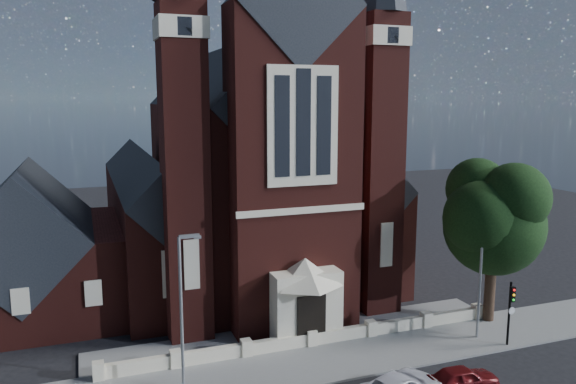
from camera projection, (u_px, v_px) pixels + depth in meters
The scene contains 11 objects.
ground at pixel (267, 299), 41.28m from camera, with size 120.00×120.00×0.00m, color black.
pavement_strip at pixel (325, 361), 31.56m from camera, with size 60.00×5.00×0.12m, color slate.
forecourt_paving at pixel (299, 334), 35.27m from camera, with size 26.00×3.00×0.14m, color slate.
forecourt_wall at pixel (311, 347), 33.41m from camera, with size 24.00×0.40×0.90m, color beige.
church at pixel (237, 175), 47.28m from camera, with size 20.01×34.90×29.20m.
parish_hall at pixel (28, 257), 37.95m from camera, with size 12.00×12.20×10.24m.
street_tree at pixel (499, 220), 35.81m from camera, with size 6.40×6.60×10.70m.
street_lamp_left at pixel (183, 304), 27.65m from camera, with size 1.16×0.22×8.09m.
street_lamp_right at pixel (482, 267), 33.77m from camera, with size 1.16×0.22×8.09m.
traffic_signal at pixel (511, 306), 32.96m from camera, with size 0.28×0.42×4.00m.
car_dark_red at pixel (463, 378), 28.32m from camera, with size 1.51×3.76×1.28m, color maroon.
Camera 1 is at (-12.13, -22.53, 14.63)m, focal length 35.00 mm.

